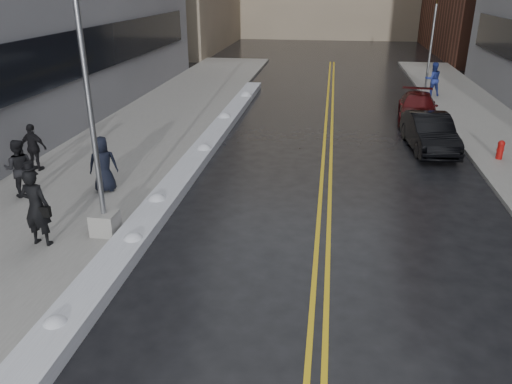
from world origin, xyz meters
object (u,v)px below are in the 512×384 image
at_px(pedestrian_d, 34,147).
at_px(car_black, 430,132).
at_px(pedestrian_fedora, 36,207).
at_px(car_maroon, 418,108).
at_px(pedestrian_c, 103,164).
at_px(traffic_signal, 433,34).
at_px(lamppost, 95,149).
at_px(pedestrian_b, 20,168).
at_px(fire_hydrant, 501,149).
at_px(pedestrian_east, 433,79).

bearing_deg(pedestrian_d, car_black, -154.76).
bearing_deg(pedestrian_fedora, car_maroon, -122.86).
bearing_deg(car_maroon, pedestrian_c, -129.03).
relative_size(traffic_signal, pedestrian_c, 3.31).
distance_m(lamppost, traffic_signal, 24.98).
bearing_deg(car_black, pedestrian_fedora, -142.67).
xyz_separation_m(pedestrian_fedora, car_black, (11.27, 10.04, -0.46)).
relative_size(pedestrian_fedora, car_black, 0.47).
bearing_deg(pedestrian_b, fire_hydrant, -178.80).
height_order(traffic_signal, pedestrian_c, traffic_signal).
distance_m(fire_hydrant, pedestrian_fedora, 16.28).
bearing_deg(pedestrian_east, pedestrian_b, 38.32).
distance_m(pedestrian_d, car_maroon, 17.55).
relative_size(lamppost, pedestrian_d, 4.48).
distance_m(pedestrian_b, car_black, 15.32).
xyz_separation_m(fire_hydrant, pedestrian_c, (-13.54, -5.20, 0.51)).
xyz_separation_m(pedestrian_b, car_maroon, (13.73, 11.96, -0.42)).
height_order(lamppost, fire_hydrant, lamppost).
xyz_separation_m(fire_hydrant, pedestrian_b, (-15.93, -5.96, 0.52)).
relative_size(lamppost, pedestrian_c, 4.21).
xyz_separation_m(fire_hydrant, traffic_signal, (-0.50, 14.00, 2.85)).
bearing_deg(traffic_signal, lamppost, -118.21).
bearing_deg(fire_hydrant, traffic_signal, 92.05).
height_order(pedestrian_b, car_black, pedestrian_b).
distance_m(lamppost, pedestrian_fedora, 2.09).
bearing_deg(pedestrian_b, pedestrian_c, 178.51).
bearing_deg(pedestrian_east, traffic_signal, -102.70).
height_order(fire_hydrant, pedestrian_fedora, pedestrian_fedora).
bearing_deg(pedestrian_c, car_maroon, -160.20).
xyz_separation_m(pedestrian_b, pedestrian_c, (2.39, 0.77, -0.02)).
relative_size(fire_hydrant, pedestrian_d, 0.43).
xyz_separation_m(pedestrian_fedora, pedestrian_b, (-2.25, 2.82, -0.11)).
bearing_deg(car_maroon, fire_hydrant, -63.50).
bearing_deg(pedestrian_d, fire_hydrant, -161.37).
relative_size(pedestrian_b, pedestrian_d, 1.08).
xyz_separation_m(pedestrian_fedora, pedestrian_d, (-3.10, 5.04, -0.18)).
bearing_deg(car_maroon, car_black, -86.26).
distance_m(pedestrian_c, pedestrian_east, 21.08).
xyz_separation_m(lamppost, pedestrian_d, (-4.49, 4.25, -1.53)).
relative_size(pedestrian_c, pedestrian_east, 0.94).
bearing_deg(pedestrian_c, pedestrian_d, -48.84).
relative_size(lamppost, pedestrian_east, 3.95).
height_order(pedestrian_b, pedestrian_c, pedestrian_b).
height_order(pedestrian_fedora, car_maroon, pedestrian_fedora).
xyz_separation_m(pedestrian_fedora, pedestrian_east, (13.08, 20.24, -0.07)).
relative_size(traffic_signal, car_maroon, 1.34).
distance_m(pedestrian_c, car_black, 12.86).
relative_size(lamppost, traffic_signal, 1.27).
distance_m(pedestrian_fedora, pedestrian_c, 3.60).
distance_m(pedestrian_fedora, pedestrian_b, 3.61).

